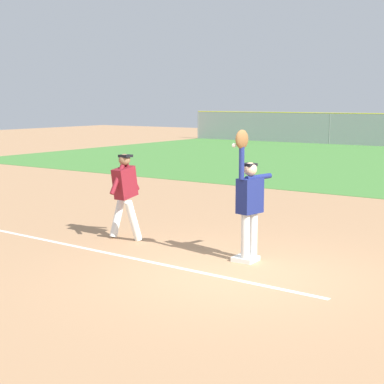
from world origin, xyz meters
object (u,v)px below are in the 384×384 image
at_px(fielder, 249,198).
at_px(baseball, 234,145).
at_px(runner, 125,190).
at_px(parked_car_white, 369,131).
at_px(first_base, 246,259).

distance_m(fielder, baseball, 0.95).
bearing_deg(runner, baseball, -6.53).
relative_size(fielder, runner, 1.33).
relative_size(fielder, parked_car_white, 0.51).
distance_m(baseball, parked_car_white, 33.04).
bearing_deg(baseball, first_base, 71.33).
bearing_deg(parked_car_white, first_base, -77.38).
distance_m(fielder, parked_car_white, 32.79).
relative_size(fielder, baseball, 30.81).
height_order(runner, baseball, baseball).
bearing_deg(fielder, parked_car_white, -63.14).
height_order(first_base, fielder, fielder).
xyz_separation_m(first_base, fielder, (0.05, -0.00, 1.08)).
xyz_separation_m(baseball, parked_car_white, (-8.50, 31.90, -1.35)).
relative_size(runner, parked_car_white, 0.38).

